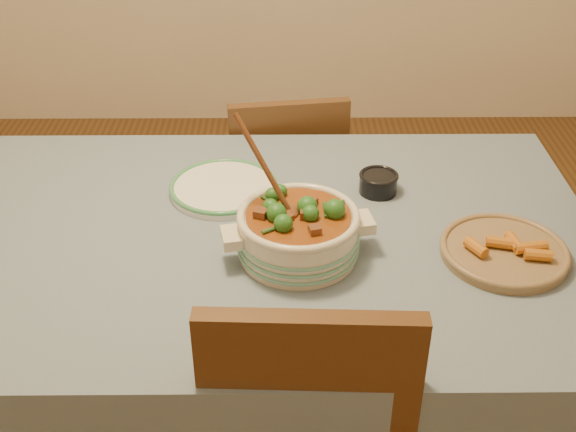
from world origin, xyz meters
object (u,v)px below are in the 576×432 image
object	(u,v)px
stew_casserole	(298,229)
fried_plate	(504,249)
dining_table	(266,261)
white_plate	(224,187)
condiment_bowl	(378,182)
chair_far	(285,185)

from	to	relation	value
stew_casserole	fried_plate	distance (m)	0.49
dining_table	fried_plate	size ratio (longest dim) A/B	5.08
dining_table	stew_casserole	bearing A→B (deg)	-50.09
dining_table	white_plate	xyz separation A→B (m)	(-0.12, 0.20, 0.11)
fried_plate	stew_casserole	bearing A→B (deg)	178.61
condiment_bowl	fried_plate	size ratio (longest dim) A/B	0.37
dining_table	chair_far	bearing A→B (deg)	85.79
white_plate	fried_plate	size ratio (longest dim) A/B	0.91
white_plate	condiment_bowl	xyz separation A→B (m)	(0.42, -0.00, 0.02)
condiment_bowl	fried_plate	world-z (taller)	condiment_bowl
dining_table	condiment_bowl	bearing A→B (deg)	32.32
fried_plate	dining_table	bearing A→B (deg)	169.39
stew_casserole	chair_far	xyz separation A→B (m)	(-0.03, 0.80, -0.35)
stew_casserole	condiment_bowl	size ratio (longest dim) A/B	2.98
stew_casserole	condiment_bowl	bearing A→B (deg)	52.00
condiment_bowl	fried_plate	distance (m)	0.40
dining_table	condiment_bowl	world-z (taller)	condiment_bowl
condiment_bowl	fried_plate	bearing A→B (deg)	-48.26
white_plate	chair_far	xyz separation A→B (m)	(0.17, 0.51, -0.30)
dining_table	white_plate	size ratio (longest dim) A/B	5.58
dining_table	chair_far	size ratio (longest dim) A/B	2.01
chair_far	white_plate	bearing A→B (deg)	63.40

